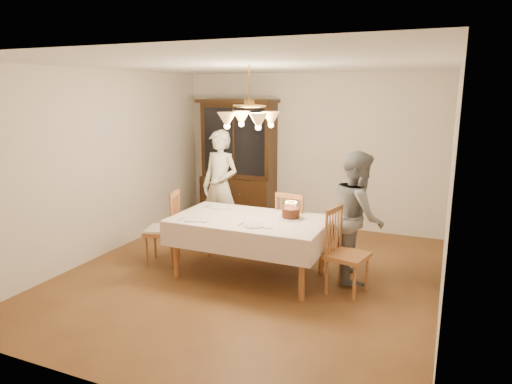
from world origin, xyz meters
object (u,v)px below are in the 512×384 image
at_px(china_hutch, 239,164).
at_px(chair_far_side, 295,231).
at_px(birthday_cake, 291,214).
at_px(dining_table, 250,224).
at_px(elderly_woman, 220,187).

distance_m(china_hutch, chair_far_side, 2.33).
bearing_deg(china_hutch, birthday_cake, -50.75).
distance_m(dining_table, chair_far_side, 0.79).
relative_size(dining_table, chair_far_side, 1.90).
relative_size(chair_far_side, birthday_cake, 3.33).
distance_m(china_hutch, elderly_woman, 1.19).
bearing_deg(birthday_cake, chair_far_side, 102.09).
bearing_deg(elderly_woman, dining_table, -36.56).
bearing_deg(elderly_woman, china_hutch, 113.10).
distance_m(dining_table, china_hutch, 2.59).
distance_m(dining_table, elderly_woman, 1.49).
distance_m(elderly_woman, birthday_cake, 1.73).
height_order(dining_table, birthday_cake, birthday_cake).
distance_m(china_hutch, birthday_cake, 2.69).
relative_size(china_hutch, elderly_woman, 1.25).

